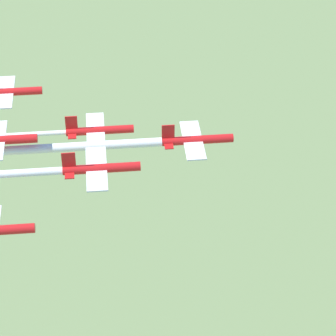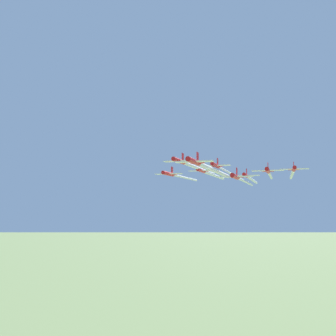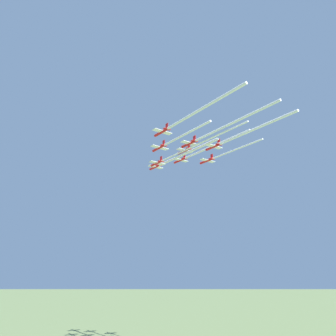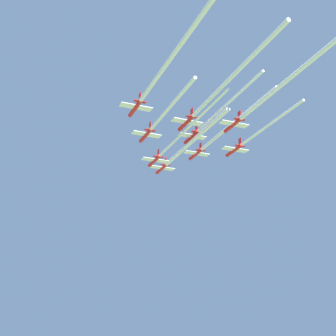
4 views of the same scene
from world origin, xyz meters
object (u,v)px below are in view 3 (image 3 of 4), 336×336
jet_4 (184,151)px  jet_8 (214,147)px  jet_1 (157,163)px  jet_0 (155,167)px  jet_2 (180,160)px  jet_7 (189,144)px  jet_5 (207,161)px  jet_6 (162,132)px  jet_3 (159,148)px

jet_4 → jet_8: (-14.96, -8.13, -0.27)m
jet_1 → jet_8: (-29.91, -16.26, 4.85)m
jet_0 → jet_2: bearing=-59.5°
jet_1 → jet_2: 18.07m
jet_0 → jet_7: jet_0 is taller
jet_4 → jet_7: (-14.38, 9.12, -2.65)m
jet_1 → jet_5: jet_5 is taller
jet_5 → jet_7: size_ratio=1.00×
jet_5 → jet_4: bearing=-180.0°
jet_2 → jet_6: (-28.17, 35.50, -0.94)m
jet_0 → jet_5: size_ratio=1.00×
jet_1 → jet_4: size_ratio=1.00×
jet_6 → jet_8: bearing=-0.0°
jet_2 → jet_3: jet_2 is taller
jet_1 → jet_3: bearing=-120.5°
jet_3 → jet_5: (-1.16, -34.51, -0.19)m
jet_0 → jet_2: size_ratio=1.00×
jet_8 → jet_5: bearing=59.5°
jet_4 → jet_7: 17.23m
jet_2 → jet_4: 17.03m
jet_3 → jet_7: jet_3 is taller
jet_2 → jet_8: 29.35m
jet_3 → jet_8: bearing=-29.5°
jet_1 → jet_5: bearing=-29.5°
jet_7 → jet_8: bearing=-0.0°
jet_3 → jet_8: size_ratio=1.00×
jet_0 → jet_1: 17.32m
jet_0 → jet_3: bearing=-120.5°
jet_4 → jet_8: bearing=-59.5°
jet_0 → jet_5: 34.05m
jet_0 → jet_8: size_ratio=1.00×
jet_2 → jet_7: 34.17m
jet_8 → jet_2: bearing=90.0°
jet_3 → jet_2: bearing=29.5°
jet_4 → jet_0: bearing=90.0°
jet_5 → jet_0: bearing=120.5°
jet_2 → jet_4: bearing=-120.5°
jet_1 → jet_6: 34.33m
jet_6 → jet_7: jet_6 is taller
jet_6 → jet_7: 17.37m
jet_2 → jet_5: (-14.96, -8.13, -2.70)m
jet_3 → jet_7: size_ratio=1.00×
jet_0 → jet_1: (-14.38, 9.12, -3.17)m
jet_0 → jet_3: 34.05m
jet_3 → jet_6: (-14.38, 9.12, 1.57)m
jet_2 → jet_0: bearing=120.5°
jet_3 → jet_5: jet_3 is taller
jet_4 → jet_7: jet_4 is taller
jet_0 → jet_2: 17.16m
jet_5 → jet_6: (-13.21, 43.63, 1.76)m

